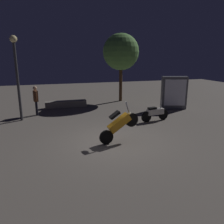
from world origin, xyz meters
name	(u,v)px	position (x,y,z in m)	size (l,w,h in m)	color
ground_plane	(114,141)	(0.00, 0.00, 0.00)	(40.00, 40.00, 0.00)	#605951
motorcycle_orange_foreground	(119,124)	(0.16, -0.10, 0.74)	(1.66, 0.41, 1.63)	black
motorcycle_white_parked_left	(155,113)	(2.93, 2.16, 0.44)	(1.66, 0.44, 1.11)	black
person_rider_beside	(36,98)	(-3.14, 5.20, 1.02)	(0.30, 0.67, 1.71)	black
streetlamp_near	(16,67)	(-3.90, 4.33, 2.82)	(0.36, 0.36, 4.36)	#38383D
tree_left_bg	(121,52)	(2.93, 7.83, 3.65)	(2.66, 2.66, 4.99)	#4C331E
kiosk_billboard	(174,93)	(5.41, 4.39, 1.05)	(1.68, 0.94, 2.10)	#595960
planter_wall_low	(66,104)	(-1.33, 6.73, 0.23)	(2.70, 0.50, 0.45)	gray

